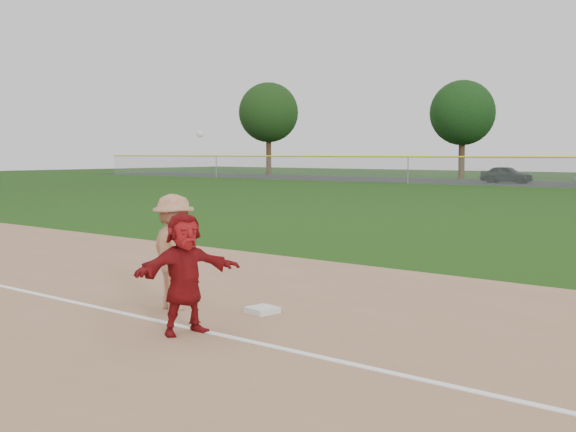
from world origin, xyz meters
The scene contains 8 objects.
ground centered at (0.00, 0.00, 0.00)m, with size 160.00×160.00×0.00m, color #173C0B.
foul_line centered at (0.00, -0.80, 0.03)m, with size 60.00×0.10×0.01m, color white.
first_base centered at (0.38, 0.46, 0.06)m, with size 0.38×0.38×0.08m, color silver.
base_runner centered at (0.39, -1.00, 0.78)m, with size 1.41×0.45×1.52m, color maroon.
car_left centered at (-14.64, 45.40, 0.66)m, with size 1.53×3.80×1.29m, color black.
first_base_play centered at (-0.76, -0.15, 0.85)m, with size 1.21×0.92×2.56m.
tree_0 centered at (-44.00, 52.00, 6.59)m, with size 6.40×6.40×9.81m.
tree_1 centered at (-22.00, 53.00, 5.83)m, with size 5.80×5.80×8.75m.
Camera 1 is at (6.99, -7.04, 2.27)m, focal length 45.00 mm.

